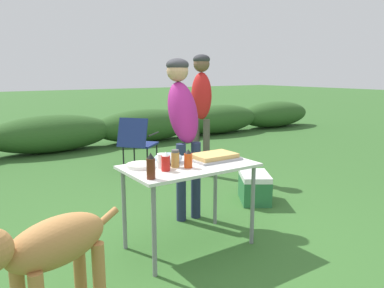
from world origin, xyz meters
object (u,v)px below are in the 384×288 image
mixing_bowl (168,158)px  ketchup_bottle (166,162)px  food_tray (214,157)px  cooler_box (255,187)px  dog (49,252)px  camp_chair_green_behind_table (137,140)px  folding_table (189,173)px  spice_jar (175,159)px  standing_person_with_beanie (183,116)px  standing_person_in_dark_puffer (201,98)px  plate_stack (141,166)px  hot_sauce_bottle (188,159)px  bbq_sauce_bottle (151,167)px  paper_cup_stack (162,161)px

mixing_bowl → ketchup_bottle: ketchup_bottle is taller
food_tray → cooler_box: (1.00, 0.51, -0.60)m
dog → camp_chair_green_behind_table: camp_chair_green_behind_table is taller
folding_table → spice_jar: size_ratio=7.51×
cooler_box → folding_table: bearing=-34.2°
food_tray → standing_person_with_beanie: bearing=83.8°
standing_person_in_dark_puffer → mixing_bowl: bearing=-71.5°
plate_stack → hot_sauce_bottle: 0.40m
spice_jar → bbq_sauce_bottle: size_ratio=0.74×
standing_person_with_beanie → mixing_bowl: bearing=-127.2°
ketchup_bottle → bbq_sauce_bottle: 0.25m
standing_person_with_beanie → camp_chair_green_behind_table: 2.12m
folding_table → ketchup_bottle: 0.31m
food_tray → bbq_sauce_bottle: bearing=-163.1°
ketchup_bottle → standing_person_with_beanie: bearing=49.2°
hot_sauce_bottle → standing_person_with_beanie: bearing=60.4°
mixing_bowl → hot_sauce_bottle: bearing=-78.7°
camp_chair_green_behind_table → cooler_box: bearing=-26.7°
spice_jar → cooler_box: spice_jar is taller
standing_person_with_beanie → cooler_box: 1.30m
paper_cup_stack → dog: (-1.05, -0.62, -0.24)m
mixing_bowl → ketchup_bottle: 0.27m
spice_jar → camp_chair_green_behind_table: size_ratio=0.18×
cooler_box → hot_sauce_bottle: bearing=-32.2°
mixing_bowl → dog: bearing=-147.8°
mixing_bowl → dog: (-1.18, -0.74, -0.23)m
paper_cup_stack → ketchup_bottle: bearing=-101.2°
mixing_bowl → hot_sauce_bottle: 0.25m
mixing_bowl → hot_sauce_bottle: hot_sauce_bottle is taller
spice_jar → hot_sauce_bottle: 0.11m
dog → cooler_box: 2.84m
standing_person_with_beanie → standing_person_in_dark_puffer: standing_person_in_dark_puffer is taller
food_tray → cooler_box: 1.27m
spice_jar → dog: (-1.15, -0.58, -0.26)m
camp_chair_green_behind_table → dog: bearing=-73.1°
food_tray → standing_person_with_beanie: 0.70m
hot_sauce_bottle → cooler_box: 1.62m
food_tray → camp_chair_green_behind_table: bearing=79.3°
standing_person_in_dark_puffer → camp_chair_green_behind_table: bearing=-169.0°
standing_person_with_beanie → bbq_sauce_bottle: bearing=-127.8°
ketchup_bottle → standing_person_in_dark_puffer: 2.58m
dog → cooler_box: bearing=-87.6°
standing_person_in_dark_puffer → food_tray: bearing=-61.3°
standing_person_with_beanie → cooler_box: bearing=-0.5°
plate_stack → food_tray: bearing=-9.8°
mixing_bowl → paper_cup_stack: bearing=-136.4°
plate_stack → spice_jar: (0.24, -0.15, 0.06)m
standing_person_in_dark_puffer → folding_table: bearing=-66.8°
standing_person_in_dark_puffer → ketchup_bottle: bearing=-70.6°
paper_cup_stack → folding_table: bearing=-6.5°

